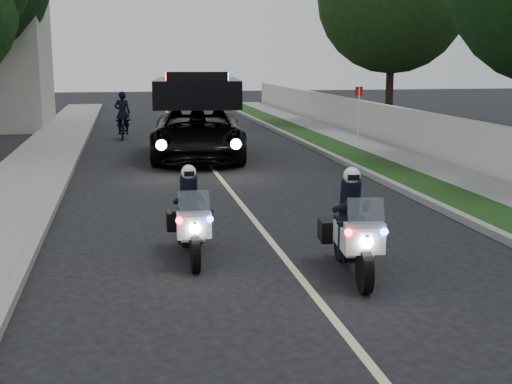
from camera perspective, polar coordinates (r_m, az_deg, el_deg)
ground at (r=8.76m, az=6.62°, el=-10.66°), size 120.00×120.00×0.00m
curb_right at (r=19.20m, az=9.47°, el=1.46°), size 0.20×60.00×0.15m
grass_verge at (r=19.45m, az=11.41°, el=1.52°), size 1.20×60.00×0.16m
sidewalk_right at (r=19.97m, az=14.87°, el=1.62°), size 1.40×60.00×0.16m
property_wall at (r=20.33m, az=17.51°, el=3.55°), size 0.22×60.00×1.50m
curb_left at (r=18.11m, az=-15.69°, el=0.62°), size 0.20×60.00×0.15m
sidewalk_left at (r=18.24m, az=-19.14°, el=0.50°), size 2.00×60.00×0.16m
lane_marking at (r=18.22m, az=-2.74°, el=0.86°), size 0.12×50.00×0.01m
police_moto_left at (r=11.40m, az=-5.41°, el=-5.46°), size 0.64×1.81×1.53m
police_moto_right at (r=10.59m, az=7.89°, el=-6.82°), size 0.87×1.99×1.64m
police_suv at (r=22.57m, az=-4.80°, el=2.80°), size 3.45×6.44×3.01m
bicycle at (r=28.27m, az=-10.92°, el=4.31°), size 0.62×1.67×0.87m
cyclist at (r=28.27m, az=-10.92°, el=4.31°), size 0.65×0.46×1.72m
sign_post at (r=26.01m, az=8.40°, el=3.82°), size 0.46×0.46×2.26m
tree_right_d at (r=33.41m, az=10.88°, el=5.33°), size 8.86×8.86×11.54m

